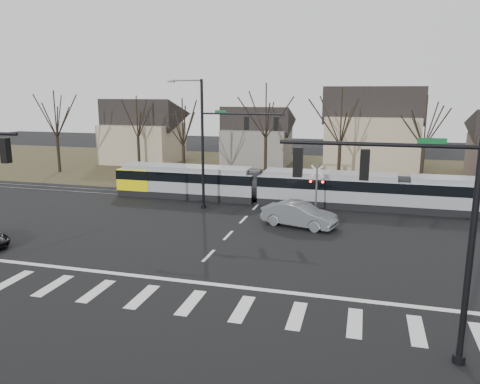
# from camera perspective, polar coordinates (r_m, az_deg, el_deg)

# --- Properties ---
(ground) EXTENTS (140.00, 140.00, 0.00)m
(ground) POSITION_cam_1_polar(r_m,az_deg,el_deg) (25.59, -5.31, -9.23)
(ground) COLOR black
(grass_verge) EXTENTS (140.00, 28.00, 0.01)m
(grass_verge) POSITION_cam_1_polar(r_m,az_deg,el_deg) (55.71, 6.16, 2.58)
(grass_verge) COLOR #38331E
(grass_verge) RESTS_ON ground
(crosswalk) EXTENTS (27.00, 2.60, 0.01)m
(crosswalk) POSITION_cam_1_polar(r_m,az_deg,el_deg) (22.19, -8.98, -12.82)
(crosswalk) COLOR silver
(crosswalk) RESTS_ON ground
(stop_line) EXTENTS (28.00, 0.35, 0.01)m
(stop_line) POSITION_cam_1_polar(r_m,az_deg,el_deg) (24.03, -6.82, -10.72)
(stop_line) COLOR silver
(stop_line) RESTS_ON ground
(lane_dashes) EXTENTS (0.18, 30.00, 0.01)m
(lane_dashes) POSITION_cam_1_polar(r_m,az_deg,el_deg) (40.29, 2.59, -1.13)
(lane_dashes) COLOR silver
(lane_dashes) RESTS_ON ground
(rail_pair) EXTENTS (90.00, 1.52, 0.06)m
(rail_pair) POSITION_cam_1_polar(r_m,az_deg,el_deg) (40.09, 2.53, -1.16)
(rail_pair) COLOR #59595E
(rail_pair) RESTS_ON ground
(tram) EXTENTS (36.96, 2.74, 2.80)m
(tram) POSITION_cam_1_polar(r_m,az_deg,el_deg) (39.17, 10.51, 0.56)
(tram) COLOR gray
(tram) RESTS_ON ground
(sedan) EXTENTS (4.52, 6.16, 1.72)m
(sedan) POSITION_cam_1_polar(r_m,az_deg,el_deg) (33.00, 7.22, -2.73)
(sedan) COLOR slate
(sedan) RESTS_ON ground
(signal_pole_near_right) EXTENTS (6.72, 0.44, 8.00)m
(signal_pole_near_right) POSITION_cam_1_polar(r_m,az_deg,el_deg) (16.89, 20.36, -2.92)
(signal_pole_near_right) COLOR black
(signal_pole_near_right) RESTS_ON ground
(signal_pole_far) EXTENTS (9.28, 0.44, 10.20)m
(signal_pole_far) POSITION_cam_1_polar(r_m,az_deg,el_deg) (36.60, -2.23, 6.55)
(signal_pole_far) COLOR black
(signal_pole_far) RESTS_ON ground
(rail_crossing_signal) EXTENTS (1.08, 0.36, 4.00)m
(rail_crossing_signal) POSITION_cam_1_polar(r_m,az_deg,el_deg) (36.01, 9.29, 0.16)
(rail_crossing_signal) COLOR #59595B
(rail_crossing_signal) RESTS_ON ground
(tree_row) EXTENTS (59.20, 7.20, 10.00)m
(tree_row) POSITION_cam_1_polar(r_m,az_deg,el_deg) (48.89, 7.52, 7.09)
(tree_row) COLOR black
(tree_row) RESTS_ON ground
(house_a) EXTENTS (9.72, 8.64, 8.60)m
(house_a) POSITION_cam_1_polar(r_m,az_deg,el_deg) (63.22, -11.80, 7.62)
(house_a) COLOR tan
(house_a) RESTS_ON ground
(house_b) EXTENTS (8.64, 7.56, 7.65)m
(house_b) POSITION_cam_1_polar(r_m,az_deg,el_deg) (60.03, 2.10, 7.16)
(house_b) COLOR slate
(house_b) RESTS_ON ground
(house_c) EXTENTS (10.80, 8.64, 10.10)m
(house_c) POSITION_cam_1_polar(r_m,az_deg,el_deg) (55.42, 15.76, 7.59)
(house_c) COLOR tan
(house_c) RESTS_ON ground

